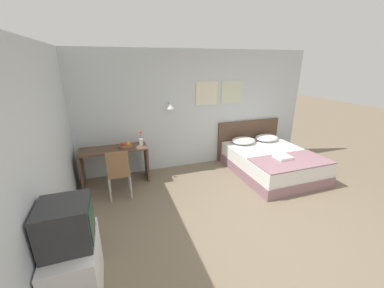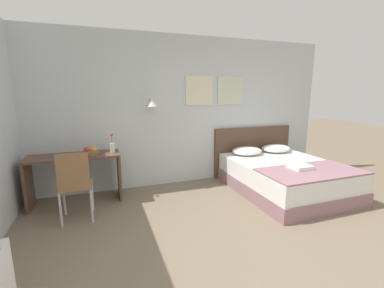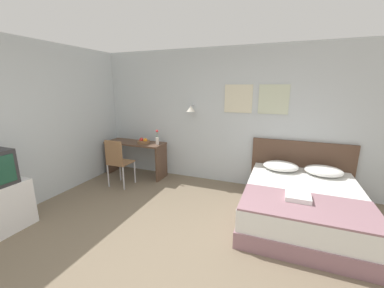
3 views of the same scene
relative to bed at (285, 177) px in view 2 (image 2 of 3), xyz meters
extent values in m
plane|color=#756651|center=(-1.53, -1.61, -0.25)|extent=(24.00, 24.00, 0.00)
cube|color=silver|center=(-1.53, 1.07, 1.07)|extent=(5.88, 0.06, 2.65)
cube|color=beige|center=(-1.18, 1.03, 1.45)|extent=(0.52, 0.02, 0.52)
cube|color=beige|center=(-0.55, 1.03, 1.45)|extent=(0.52, 0.02, 0.52)
cylinder|color=#B2B2B7|center=(-2.08, 0.96, 1.30)|extent=(0.02, 0.16, 0.02)
cone|color=white|center=(-2.08, 0.87, 1.25)|extent=(0.17, 0.17, 0.12)
cube|color=gray|center=(0.00, 0.00, -0.14)|extent=(1.59, 1.96, 0.22)
cube|color=white|center=(0.00, 0.00, 0.11)|extent=(1.56, 1.92, 0.29)
cube|color=brown|center=(0.00, 1.01, 0.24)|extent=(1.71, 0.06, 0.98)
ellipsoid|color=white|center=(-0.33, 0.70, 0.33)|extent=(0.58, 0.47, 0.14)
ellipsoid|color=white|center=(0.33, 0.70, 0.33)|extent=(0.58, 0.47, 0.14)
cube|color=gray|center=(0.00, -0.57, 0.27)|extent=(1.54, 0.78, 0.02)
cube|color=white|center=(-0.10, -0.43, 0.31)|extent=(0.30, 0.29, 0.06)
cube|color=brown|center=(-3.31, 0.69, 0.48)|extent=(1.31, 0.48, 0.03)
cube|color=brown|center=(-3.95, 0.69, 0.11)|extent=(0.04, 0.44, 0.72)
cube|color=brown|center=(-2.68, 0.69, 0.11)|extent=(0.04, 0.44, 0.72)
cube|color=#8E6642|center=(-3.27, 0.12, 0.21)|extent=(0.40, 0.40, 0.02)
cube|color=#8E6642|center=(-3.27, -0.06, 0.46)|extent=(0.37, 0.03, 0.47)
cylinder|color=#B7B7BC|center=(-3.45, 0.30, -0.02)|extent=(0.03, 0.03, 0.46)
cylinder|color=#B7B7BC|center=(-3.08, 0.30, -0.02)|extent=(0.03, 0.03, 0.46)
cylinder|color=#B7B7BC|center=(-3.45, -0.06, -0.02)|extent=(0.03, 0.03, 0.46)
cylinder|color=#B7B7BC|center=(-3.08, -0.06, -0.02)|extent=(0.03, 0.03, 0.46)
cylinder|color=brown|center=(-3.08, 0.67, 0.53)|extent=(0.27, 0.27, 0.05)
sphere|color=orange|center=(-3.03, 0.65, 0.57)|extent=(0.08, 0.08, 0.08)
sphere|color=red|center=(-3.13, 0.66, 0.57)|extent=(0.09, 0.09, 0.09)
cylinder|color=silver|center=(-2.76, 0.69, 0.57)|extent=(0.07, 0.07, 0.14)
cylinder|color=#3D7538|center=(-2.76, 0.69, 0.71)|extent=(0.01, 0.01, 0.14)
sphere|color=#DB3838|center=(-2.76, 0.69, 0.78)|extent=(0.06, 0.06, 0.06)
camera|label=1|loc=(-3.27, -3.98, 2.15)|focal=22.00mm
camera|label=2|loc=(-2.90, -3.40, 1.43)|focal=24.00mm
camera|label=3|loc=(-0.34, -3.47, 1.67)|focal=22.00mm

